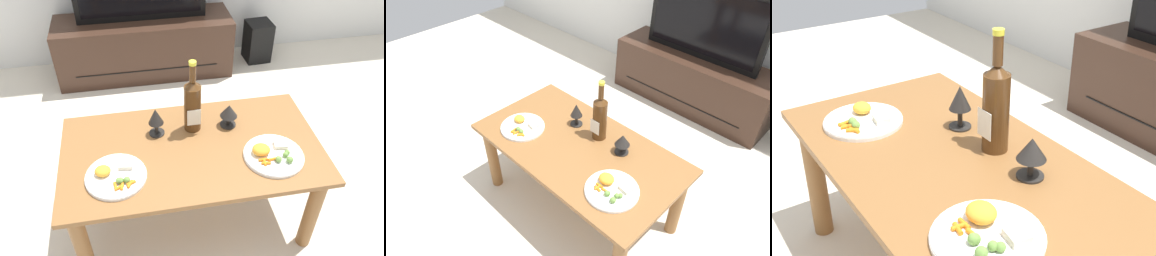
{
  "view_description": "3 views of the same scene",
  "coord_description": "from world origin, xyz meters",
  "views": [
    {
      "loc": [
        -0.22,
        -1.23,
        1.71
      ],
      "look_at": [
        0.01,
        0.03,
        0.6
      ],
      "focal_mm": 35.65,
      "sensor_mm": 36.0,
      "label": 1
    },
    {
      "loc": [
        1.04,
        -1.05,
        1.84
      ],
      "look_at": [
        -0.03,
        0.02,
        0.61
      ],
      "focal_mm": 33.44,
      "sensor_mm": 36.0,
      "label": 2
    },
    {
      "loc": [
        1.05,
        -0.66,
        1.27
      ],
      "look_at": [
        0.03,
        0.03,
        0.61
      ],
      "focal_mm": 46.98,
      "sensor_mm": 36.0,
      "label": 3
    }
  ],
  "objects": [
    {
      "name": "goblet_right",
      "position": [
        0.2,
        0.13,
        0.59
      ],
      "size": [
        0.08,
        0.08,
        0.12
      ],
      "color": "black",
      "rests_on": "dining_table"
    },
    {
      "name": "dinner_plate_right",
      "position": [
        0.34,
        -0.12,
        0.52
      ],
      "size": [
        0.27,
        0.27,
        0.06
      ],
      "color": "white",
      "rests_on": "dining_table"
    },
    {
      "name": "dining_table",
      "position": [
        0.0,
        0.0,
        0.41
      ],
      "size": [
        1.18,
        0.64,
        0.51
      ],
      "color": "brown",
      "rests_on": "ground_plane"
    },
    {
      "name": "dinner_plate_left",
      "position": [
        -0.35,
        -0.12,
        0.52
      ],
      "size": [
        0.26,
        0.26,
        0.05
      ],
      "color": "white",
      "rests_on": "dining_table"
    },
    {
      "name": "wine_bottle",
      "position": [
        0.03,
        0.14,
        0.65
      ],
      "size": [
        0.08,
        0.08,
        0.37
      ],
      "color": "#4C2D14",
      "rests_on": "dining_table"
    },
    {
      "name": "goblet_left",
      "position": [
        -0.15,
        0.13,
        0.6
      ],
      "size": [
        0.07,
        0.07,
        0.14
      ],
      "color": "black",
      "rests_on": "dining_table"
    }
  ]
}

